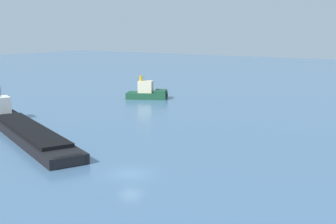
% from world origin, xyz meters
% --- Properties ---
extents(ground_plane, '(400.00, 400.00, 0.00)m').
position_xyz_m(ground_plane, '(0.00, 0.00, 0.00)').
color(ground_plane, '#476B8E').
extents(cargo_barge, '(33.93, 18.70, 5.88)m').
position_xyz_m(cargo_barge, '(-23.77, 5.36, 0.96)').
color(cargo_barge, black).
rests_on(cargo_barge, ground).
extents(tugboat, '(9.97, 7.81, 5.19)m').
position_xyz_m(tugboat, '(-29.77, 44.72, 1.34)').
color(tugboat, '#19472D').
rests_on(tugboat, ground).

